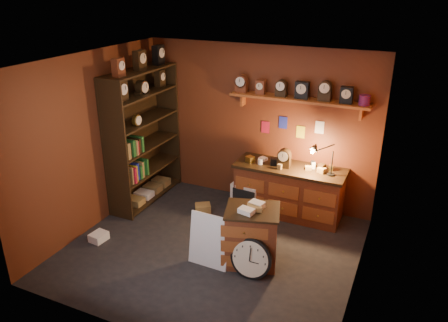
% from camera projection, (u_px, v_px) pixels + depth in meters
% --- Properties ---
extents(floor, '(4.00, 4.00, 0.00)m').
position_uv_depth(floor, '(212.00, 249.00, 6.36)').
color(floor, black).
rests_on(floor, ground).
extents(room_shell, '(4.02, 3.62, 2.71)m').
position_uv_depth(room_shell, '(217.00, 136.00, 5.77)').
color(room_shell, '#642E17').
rests_on(room_shell, ground).
extents(shelving_unit, '(0.47, 1.60, 2.58)m').
position_uv_depth(shelving_unit, '(142.00, 131.00, 7.39)').
color(shelving_unit, black).
rests_on(shelving_unit, ground).
extents(workbench, '(1.78, 0.66, 1.36)m').
position_uv_depth(workbench, '(289.00, 188.00, 7.15)').
color(workbench, brown).
rests_on(workbench, ground).
extents(low_cabinet, '(0.86, 0.78, 0.91)m').
position_uv_depth(low_cabinet, '(252.00, 234.00, 5.92)').
color(low_cabinet, brown).
rests_on(low_cabinet, ground).
extents(big_round_clock, '(0.56, 0.18, 0.56)m').
position_uv_depth(big_round_clock, '(251.00, 258.00, 5.68)').
color(big_round_clock, black).
rests_on(big_round_clock, ground).
extents(white_panel, '(0.58, 0.17, 0.76)m').
position_uv_depth(white_panel, '(209.00, 264.00, 6.03)').
color(white_panel, silver).
rests_on(white_panel, ground).
extents(mini_fridge, '(0.51, 0.53, 0.49)m').
position_uv_depth(mini_fridge, '(249.00, 195.00, 7.43)').
color(mini_fridge, silver).
rests_on(mini_fridge, ground).
extents(floor_box_a, '(0.32, 0.30, 0.15)m').
position_uv_depth(floor_box_a, '(203.00, 208.00, 7.33)').
color(floor_box_a, olive).
rests_on(floor_box_a, ground).
extents(floor_box_b, '(0.23, 0.27, 0.12)m').
position_uv_depth(floor_box_b, '(99.00, 237.00, 6.55)').
color(floor_box_b, white).
rests_on(floor_box_b, ground).
extents(floor_box_c, '(0.27, 0.26, 0.16)m').
position_uv_depth(floor_box_c, '(202.00, 209.00, 7.30)').
color(floor_box_c, olive).
rests_on(floor_box_c, ground).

